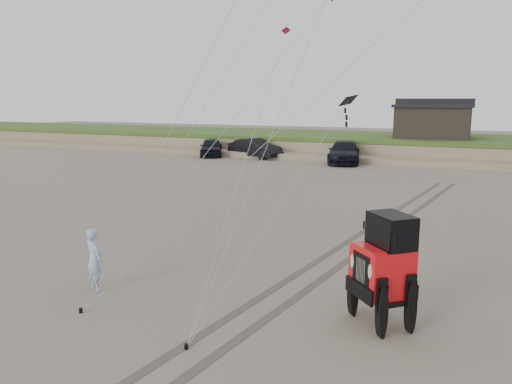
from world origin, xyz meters
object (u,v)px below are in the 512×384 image
at_px(jeep, 381,281).
at_px(man, 94,259).
at_px(truck_b, 255,148).
at_px(cabin, 433,120).
at_px(truck_c, 344,152).
at_px(truck_a, 211,147).

height_order(jeep, man, jeep).
xyz_separation_m(truck_b, man, (8.51, -29.57, 0.01)).
bearing_deg(cabin, truck_c, -131.45).
bearing_deg(truck_c, truck_b, 164.87).
xyz_separation_m(truck_c, man, (0.58, -29.21, -0.01)).
bearing_deg(truck_c, jeep, -86.80).
xyz_separation_m(truck_a, man, (12.64, -29.18, 0.05)).
relative_size(cabin, truck_a, 1.37).
distance_m(cabin, truck_a, 19.52).
bearing_deg(cabin, truck_a, -159.21).
distance_m(truck_a, truck_b, 4.14).
height_order(truck_b, man, man).
distance_m(truck_a, man, 31.80).
bearing_deg(jeep, truck_c, 152.49).
bearing_deg(man, truck_a, -44.48).
height_order(truck_b, jeep, jeep).
distance_m(truck_a, truck_c, 12.06).
xyz_separation_m(truck_a, truck_c, (12.06, 0.02, 0.07)).
height_order(truck_c, jeep, jeep).
distance_m(truck_c, man, 29.21).
distance_m(truck_b, jeep, 32.69).
relative_size(cabin, truck_b, 1.26).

